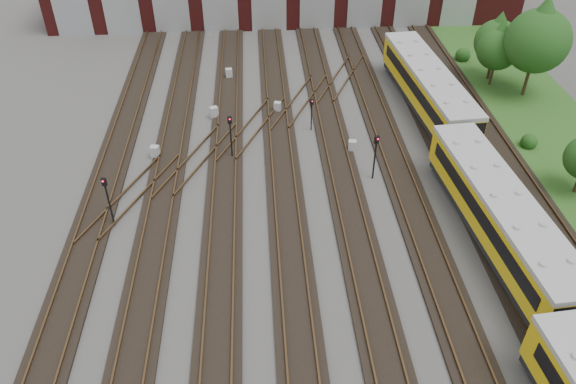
{
  "coord_description": "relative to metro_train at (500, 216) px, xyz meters",
  "views": [
    {
      "loc": [
        -3.66,
        -23.43,
        22.62
      ],
      "look_at": [
        -1.97,
        3.33,
        2.0
      ],
      "focal_mm": 35.0,
      "sensor_mm": 36.0,
      "label": 1
    }
  ],
  "objects": [
    {
      "name": "ground",
      "position": [
        -10.0,
        -0.31,
        -1.97
      ],
      "size": [
        120.0,
        120.0,
        0.0
      ],
      "primitive_type": "plane",
      "color": "#413F3C",
      "rests_on": "ground"
    },
    {
      "name": "track_network",
      "position": [
        -10.17,
        0.27,
        -1.86
      ],
      "size": [
        30.4,
        70.0,
        0.33
      ],
      "color": "black",
      "rests_on": "ground"
    },
    {
      "name": "grass_verge",
      "position": [
        9.0,
        9.69,
        -1.95
      ],
      "size": [
        8.0,
        55.0,
        0.05
      ],
      "primitive_type": "cube",
      "color": "#23531B",
      "rests_on": "ground"
    },
    {
      "name": "metro_train",
      "position": [
        0.0,
        0.0,
        0.0
      ],
      "size": [
        4.04,
        47.68,
        3.2
      ],
      "rotation": [
        0.0,
        0.0,
        0.08
      ],
      "color": "black",
      "rests_on": "ground"
    },
    {
      "name": "signal_mast_0",
      "position": [
        -22.66,
        2.97,
        0.3
      ],
      "size": [
        0.31,
        0.29,
        3.57
      ],
      "rotation": [
        0.0,
        0.0,
        -0.3
      ],
      "color": "black",
      "rests_on": "ground"
    },
    {
      "name": "signal_mast_1",
      "position": [
        -15.54,
        9.9,
        0.21
      ],
      "size": [
        0.3,
        0.28,
        3.4
      ],
      "rotation": [
        0.0,
        0.0,
        0.14
      ],
      "color": "black",
      "rests_on": "ground"
    },
    {
      "name": "signal_mast_2",
      "position": [
        -9.52,
        13.39,
        -0.26
      ],
      "size": [
        0.26,
        0.24,
        2.65
      ],
      "rotation": [
        0.0,
        0.0,
        0.25
      ],
      "color": "black",
      "rests_on": "ground"
    },
    {
      "name": "signal_mast_3",
      "position": [
        -5.93,
        6.81,
        0.2
      ],
      "size": [
        0.33,
        0.32,
        3.37
      ],
      "rotation": [
        0.0,
        0.0,
        0.4
      ],
      "color": "black",
      "rests_on": "ground"
    },
    {
      "name": "relay_cabinet_0",
      "position": [
        -21.02,
        10.23,
        -1.48
      ],
      "size": [
        0.68,
        0.6,
        0.98
      ],
      "primitive_type": "cube",
      "rotation": [
        0.0,
        0.0,
        -0.21
      ],
      "color": "#B6B8BB",
      "rests_on": "ground"
    },
    {
      "name": "relay_cabinet_1",
      "position": [
        -16.01,
        22.66,
        -1.5
      ],
      "size": [
        0.63,
        0.55,
        0.94
      ],
      "primitive_type": "cube",
      "rotation": [
        0.0,
        0.0,
        0.14
      ],
      "color": "#B6B8BB",
      "rests_on": "ground"
    },
    {
      "name": "relay_cabinet_2",
      "position": [
        -17.06,
        15.65,
        -1.48
      ],
      "size": [
        0.73,
        0.67,
        0.98
      ],
      "primitive_type": "cube",
      "rotation": [
        0.0,
        0.0,
        0.38
      ],
      "color": "#B6B8BB",
      "rests_on": "ground"
    },
    {
      "name": "relay_cabinet_3",
      "position": [
        -11.98,
        16.32,
        -1.53
      ],
      "size": [
        0.63,
        0.57,
        0.89
      ],
      "primitive_type": "cube",
      "rotation": [
        0.0,
        0.0,
        -0.28
      ],
      "color": "#B6B8BB",
      "rests_on": "ground"
    },
    {
      "name": "relay_cabinet_4",
      "position": [
        -6.85,
        10.15,
        -1.51
      ],
      "size": [
        0.64,
        0.57,
        0.93
      ],
      "primitive_type": "cube",
      "rotation": [
        0.0,
        0.0,
        -0.2
      ],
      "color": "#B6B8BB",
      "rests_on": "ground"
    },
    {
      "name": "tree_0",
      "position": [
        6.88,
        19.93,
        1.8
      ],
      "size": [
        3.54,
        3.54,
        5.87
      ],
      "color": "#382A19",
      "rests_on": "ground"
    },
    {
      "name": "tree_1",
      "position": [
        7.14,
        21.16,
        1.98
      ],
      "size": [
        3.71,
        3.71,
        6.15
      ],
      "color": "#382A19",
      "rests_on": "ground"
    },
    {
      "name": "tree_2",
      "position": [
        9.03,
        17.89,
        3.5
      ],
      "size": [
        5.14,
        5.14,
        8.52
      ],
      "color": "#382A19",
      "rests_on": "ground"
    },
    {
      "name": "bush_0",
      "position": [
        6.24,
        9.98,
        -1.37
      ],
      "size": [
        1.2,
        1.2,
        1.2
      ],
      "primitive_type": "sphere",
      "color": "#1A4112",
      "rests_on": "ground"
    },
    {
      "name": "bush_1",
      "position": [
        6.07,
        25.18,
        -1.27
      ],
      "size": [
        1.4,
        1.4,
        1.4
      ],
      "primitive_type": "sphere",
      "color": "#1A4112",
      "rests_on": "ground"
    },
    {
      "name": "bush_2",
      "position": [
        11.73,
        22.48,
        -1.41
      ],
      "size": [
        1.11,
        1.11,
        1.11
      ],
      "primitive_type": "sphere",
      "color": "#1A4112",
      "rests_on": "ground"
    }
  ]
}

